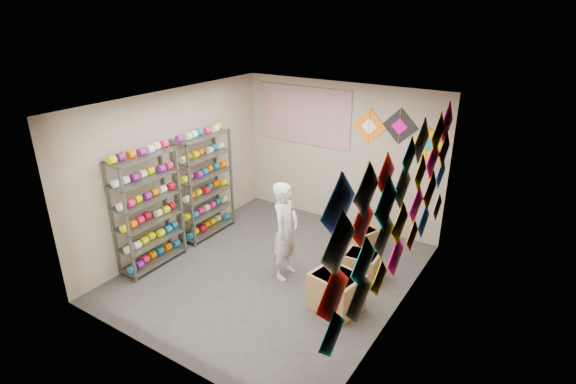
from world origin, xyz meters
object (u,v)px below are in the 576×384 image
Objects in this scene: shopkeeper at (285,231)px; carton_b at (361,266)px; shelf_rack_front at (148,211)px; carton_a at (336,291)px; shelf_rack_back at (205,185)px; carton_c at (359,241)px.

shopkeeper is 1.31m from carton_b.
carton_b is (3.03, 1.47, -0.74)m from shelf_rack_front.
shelf_rack_back is at bearing 177.38° from carton_a.
shelf_rack_front is 1.30m from shelf_rack_back.
shelf_rack_front reaches higher than carton_a.
carton_b is at bearing 102.15° from carton_a.
shelf_rack_front is 2.93× the size of carton_a.
shopkeeper reaches higher than carton_a.
carton_a is 1.63m from carton_c.
shelf_rack_back is 2.91m from carton_c.
shelf_rack_front is 3.18m from carton_a.
carton_c is (2.68, 0.85, -0.73)m from shelf_rack_back.
carton_b is 0.77m from carton_c.
shelf_rack_back reaches higher than carton_b.
carton_c reaches higher than carton_b.
carton_c is (0.68, 1.26, -0.56)m from shopkeeper.
shopkeeper reaches higher than carton_c.
shelf_rack_back is 3.12m from carton_b.
shelf_rack_front is 3.72× the size of carton_c.
shelf_rack_back reaches higher than shopkeeper.
shelf_rack_back is at bearing 179.19° from carton_b.
carton_c is at bearing 17.68° from shelf_rack_back.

